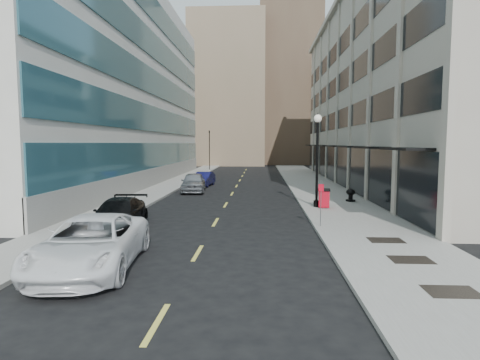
# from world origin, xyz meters

# --- Properties ---
(ground) EXTENTS (160.00, 160.00, 0.00)m
(ground) POSITION_xyz_m (0.00, 0.00, 0.00)
(ground) COLOR black
(ground) RESTS_ON ground
(sidewalk_right) EXTENTS (5.00, 80.00, 0.15)m
(sidewalk_right) POSITION_xyz_m (7.50, 20.00, 0.07)
(sidewalk_right) COLOR gray
(sidewalk_right) RESTS_ON ground
(sidewalk_left) EXTENTS (3.00, 80.00, 0.15)m
(sidewalk_left) POSITION_xyz_m (-6.50, 20.00, 0.07)
(sidewalk_left) COLOR gray
(sidewalk_left) RESTS_ON ground
(building_right) EXTENTS (15.30, 46.50, 18.25)m
(building_right) POSITION_xyz_m (16.94, 26.99, 8.99)
(building_right) COLOR #B1A996
(building_right) RESTS_ON ground
(building_left) EXTENTS (16.14, 46.00, 20.00)m
(building_left) POSITION_xyz_m (-15.95, 27.00, 9.99)
(building_left) COLOR silver
(building_left) RESTS_ON ground
(skyline_tan_near) EXTENTS (14.00, 18.00, 28.00)m
(skyline_tan_near) POSITION_xyz_m (-4.00, 68.00, 14.00)
(skyline_tan_near) COLOR #7F6953
(skyline_tan_near) RESTS_ON ground
(skyline_brown) EXTENTS (12.00, 16.00, 34.00)m
(skyline_brown) POSITION_xyz_m (8.00, 72.00, 17.00)
(skyline_brown) COLOR brown
(skyline_brown) RESTS_ON ground
(skyline_tan_far) EXTENTS (12.00, 14.00, 22.00)m
(skyline_tan_far) POSITION_xyz_m (-14.00, 78.00, 11.00)
(skyline_tan_far) COLOR #7F6953
(skyline_tan_far) RESTS_ON ground
(skyline_stone) EXTENTS (10.00, 14.00, 20.00)m
(skyline_stone) POSITION_xyz_m (18.00, 66.00, 10.00)
(skyline_stone) COLOR #B1A996
(skyline_stone) RESTS_ON ground
(grate_near) EXTENTS (1.40, 1.00, 0.01)m
(grate_near) POSITION_xyz_m (7.60, -2.00, 0.15)
(grate_near) COLOR black
(grate_near) RESTS_ON sidewalk_right
(grate_mid) EXTENTS (1.40, 1.00, 0.01)m
(grate_mid) POSITION_xyz_m (7.60, 1.00, 0.15)
(grate_mid) COLOR black
(grate_mid) RESTS_ON sidewalk_right
(grate_far) EXTENTS (1.40, 1.00, 0.01)m
(grate_far) POSITION_xyz_m (7.60, 3.80, 0.15)
(grate_far) COLOR black
(grate_far) RESTS_ON sidewalk_right
(road_centerline) EXTENTS (0.15, 68.20, 0.01)m
(road_centerline) POSITION_xyz_m (0.00, 17.00, 0.01)
(road_centerline) COLOR #D8CC4C
(road_centerline) RESTS_ON ground
(traffic_signal) EXTENTS (0.66, 0.66, 6.98)m
(traffic_signal) POSITION_xyz_m (-5.50, 48.00, 5.72)
(traffic_signal) COLOR black
(traffic_signal) RESTS_ON ground
(car_white_van) EXTENTS (3.51, 6.51, 1.74)m
(car_white_van) POSITION_xyz_m (-3.20, -0.12, 0.87)
(car_white_van) COLOR white
(car_white_van) RESTS_ON ground
(car_black_pickup) EXTENTS (2.37, 5.19, 1.47)m
(car_black_pickup) POSITION_xyz_m (-4.51, 6.00, 0.74)
(car_black_pickup) COLOR black
(car_black_pickup) RESTS_ON ground
(car_silver_sedan) EXTENTS (2.44, 5.04, 1.66)m
(car_silver_sedan) POSITION_xyz_m (-3.38, 21.00, 0.83)
(car_silver_sedan) COLOR gray
(car_silver_sedan) RESTS_ON ground
(car_blue_sedan) EXTENTS (1.86, 4.29, 1.37)m
(car_blue_sedan) POSITION_xyz_m (-3.20, 25.87, 0.69)
(car_blue_sedan) COLOR #14154D
(car_blue_sedan) RESTS_ON ground
(trash_bin) EXTENTS (0.80, 0.86, 1.19)m
(trash_bin) POSITION_xyz_m (6.33, 12.20, 0.79)
(trash_bin) COLOR #B80C1D
(trash_bin) RESTS_ON sidewalk_right
(lamppost) EXTENTS (0.49, 0.49, 5.94)m
(lamppost) POSITION_xyz_m (5.91, 12.54, 3.64)
(lamppost) COLOR black
(lamppost) RESTS_ON sidewalk_right
(sign_post) EXTENTS (0.25, 0.14, 2.20)m
(sign_post) POSITION_xyz_m (5.30, 6.54, 1.59)
(sign_post) COLOR slate
(sign_post) RESTS_ON sidewalk_right
(urn_planter) EXTENTS (0.63, 0.63, 0.88)m
(urn_planter) POSITION_xyz_m (8.60, 15.02, 0.68)
(urn_planter) COLOR black
(urn_planter) RESTS_ON sidewalk_right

